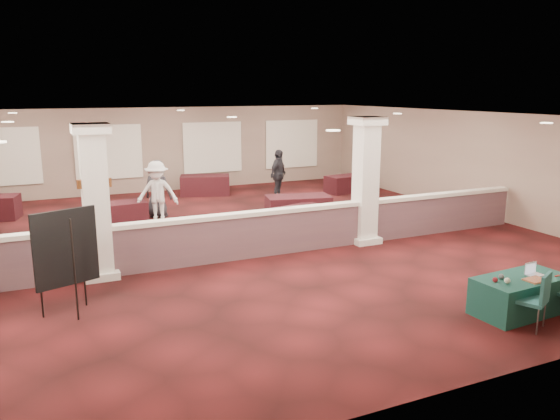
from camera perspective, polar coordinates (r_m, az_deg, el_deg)
name	(u,v)px	position (r m, az deg, el deg)	size (l,w,h in m)	color
ground	(234,241)	(14.27, -4.81, -3.24)	(16.00, 16.00, 0.00)	#461112
wall_back	(163,150)	(21.56, -12.18, 6.19)	(16.00, 0.04, 3.20)	#816859
wall_front	(452,275)	(7.12, 17.54, -6.54)	(16.00, 0.04, 3.20)	#816859
wall_right	(474,163)	(18.21, 19.58, 4.64)	(0.04, 16.00, 3.20)	#816859
ceiling	(232,116)	(13.75, -5.05, 9.71)	(16.00, 16.00, 0.02)	white
partition_wall	(256,233)	(12.76, -2.57, -2.45)	(15.60, 0.28, 1.10)	brown
column_left	(96,201)	(11.71, -18.70, 0.91)	(0.72, 0.72, 3.20)	white
column_right	(366,180)	(13.92, 8.93, 3.16)	(0.72, 0.72, 3.20)	white
sconce_left	(80,184)	(11.62, -20.20, 2.54)	(0.12, 0.12, 0.18)	brown
sconce_right	(109,182)	(11.67, -17.46, 2.78)	(0.12, 0.12, 0.18)	brown
near_table	(520,295)	(10.56, 23.83, -8.12)	(1.71, 0.85, 0.66)	#0E3530
conf_chair_side	(536,296)	(9.89, 25.19, -8.12)	(0.65, 0.65, 0.97)	#1E5659
easel_board	(66,249)	(9.98, -21.48, -3.83)	(1.06, 0.66, 1.88)	black
far_table_front_left	(117,214)	(16.46, -16.65, -0.41)	(1.64, 0.82, 0.66)	black
far_table_front_center	(298,219)	(15.21, 1.88, -0.92)	(1.63, 0.81, 0.66)	black
far_table_front_right	(298,209)	(16.28, 1.91, 0.15)	(1.88, 0.94, 0.76)	black
far_table_back_center	(205,185)	(20.59, -7.84, 2.60)	(1.80, 0.90, 0.73)	black
far_table_back_right	(346,184)	(21.07, 6.94, 2.74)	(1.60, 0.80, 0.65)	black
attendee_b	(157,193)	(16.22, -12.70, 1.76)	(1.18, 0.54, 1.84)	silver
attendee_c	(278,175)	(19.41, -0.17, 3.70)	(1.05, 0.50, 1.79)	black
attendee_d	(157,189)	(17.11, -12.72, 2.18)	(0.87, 0.47, 1.77)	black
laptop_base	(535,275)	(10.63, 25.08, -6.17)	(0.30, 0.21, 0.02)	silver
laptop_screen	(530,268)	(10.66, 24.69, -5.49)	(0.30, 0.01, 0.20)	silver
screen_glow	(531,268)	(10.66, 24.71, -5.57)	(0.27, 0.00, 0.17)	silver
knitting	(535,280)	(10.36, 25.13, -6.63)	(0.36, 0.27, 0.03)	#C7591F
yarn_cream	(507,281)	(10.01, 22.66, -6.82)	(0.10, 0.10, 0.10)	beige
yarn_red	(495,280)	(9.99, 21.56, -6.79)	(0.09, 0.09, 0.09)	#5E1213
yarn_grey	(501,276)	(10.20, 22.12, -6.45)	(0.09, 0.09, 0.09)	#515256
scissors	(557,276)	(10.77, 26.98, -6.15)	(0.11, 0.03, 0.01)	red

